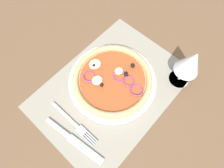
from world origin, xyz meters
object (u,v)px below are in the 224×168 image
at_px(fork, 76,125).
at_px(wine_glass, 191,63).
at_px(plate, 112,82).
at_px(knife, 74,141).
at_px(pizza, 112,79).

xyz_separation_m(fork, wine_glass, (-0.33, 0.14, 0.09)).
distance_m(plate, knife, 0.21).
height_order(plate, knife, plate).
bearing_deg(knife, plate, 94.42).
distance_m(plate, wine_glass, 0.23).
height_order(plate, pizza, pizza).
xyz_separation_m(plate, fork, (0.17, 0.01, -0.00)).
bearing_deg(pizza, wine_glass, 135.82).
bearing_deg(knife, fork, 124.50).
height_order(pizza, fork, pizza).
distance_m(pizza, fork, 0.17).
relative_size(pizza, fork, 1.37).
bearing_deg(fork, knife, -49.07).
bearing_deg(fork, pizza, 93.77).
distance_m(plate, fork, 0.17).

